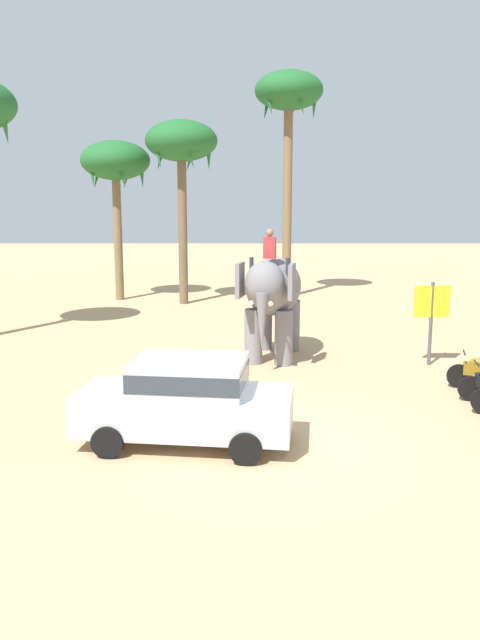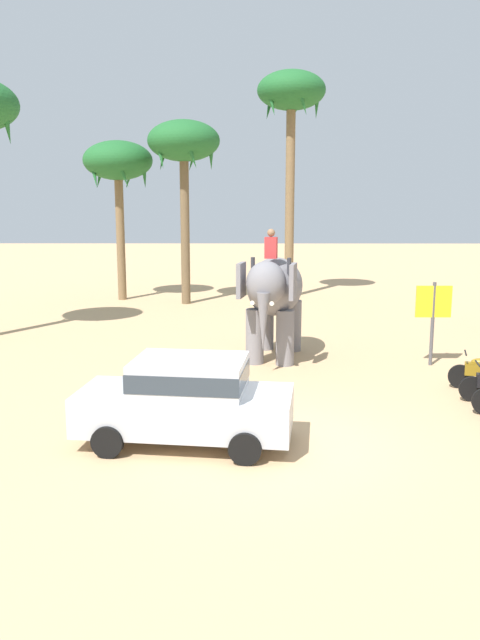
# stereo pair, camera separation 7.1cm
# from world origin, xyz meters

# --- Properties ---
(ground_plane) EXTENTS (120.00, 120.00, 0.00)m
(ground_plane) POSITION_xyz_m (0.00, 0.00, 0.00)
(ground_plane) COLOR tan
(car_sedan_foreground) EXTENTS (4.28, 2.25, 1.70)m
(car_sedan_foreground) POSITION_xyz_m (-1.69, -0.02, 0.93)
(car_sedan_foreground) COLOR #B7BABF
(car_sedan_foreground) RESTS_ON ground
(elephant_with_mahout) EXTENTS (2.24, 4.00, 3.88)m
(elephant_with_mahout) POSITION_xyz_m (0.29, 6.82, 1.99)
(elephant_with_mahout) COLOR slate
(elephant_with_mahout) RESTS_ON ground
(palm_tree_behind_elephant) EXTENTS (3.20, 3.20, 8.17)m
(palm_tree_behind_elephant) POSITION_xyz_m (-3.25, 17.26, 7.03)
(palm_tree_behind_elephant) COLOR brown
(palm_tree_behind_elephant) RESTS_ON ground
(palm_tree_far_back) EXTENTS (3.20, 3.20, 10.63)m
(palm_tree_far_back) POSITION_xyz_m (1.61, 19.34, 9.29)
(palm_tree_far_back) COLOR brown
(palm_tree_far_back) RESTS_ON ground
(palm_tree_leaning_seaward) EXTENTS (3.20, 3.20, 7.40)m
(palm_tree_leaning_seaward) POSITION_xyz_m (-6.43, 18.48, 6.31)
(palm_tree_leaning_seaward) COLOR brown
(palm_tree_leaning_seaward) RESTS_ON ground
(signboard_yellow) EXTENTS (1.00, 0.10, 2.40)m
(signboard_yellow) POSITION_xyz_m (4.78, 6.06, 1.69)
(signboard_yellow) COLOR #4C4C51
(signboard_yellow) RESTS_ON ground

